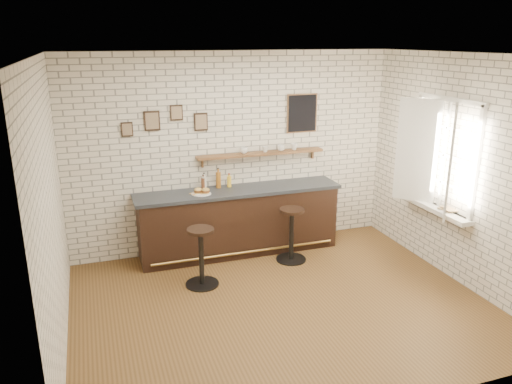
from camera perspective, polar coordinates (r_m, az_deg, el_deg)
ground at (r=6.36m, az=2.86°, el=-12.69°), size 5.00×5.00×0.00m
bar_counter at (r=7.59m, az=-1.93°, el=-3.31°), size 3.10×0.65×1.01m
sandwich_plate at (r=7.24m, az=-6.27°, el=-0.18°), size 0.28×0.28×0.01m
ciabatta_sandwich at (r=7.23m, az=-6.20°, el=0.16°), size 0.23×0.15×0.08m
potato_chips at (r=7.23m, az=-6.42°, el=-0.15°), size 0.27×0.17×0.00m
bitters_bottle_brown at (r=7.44m, az=-6.02°, el=1.00°), size 0.07×0.07×0.22m
bitters_bottle_white at (r=7.44m, az=-5.93°, el=1.09°), size 0.07×0.07×0.25m
bitters_bottle_amber at (r=7.48m, az=-4.32°, el=1.41°), size 0.07×0.07×0.31m
condiment_bottle_yellow at (r=7.54m, az=-3.09°, el=1.24°), size 0.07×0.07×0.21m
bar_stool_left at (r=6.66m, az=-6.27°, el=-7.18°), size 0.45×0.45×0.80m
bar_stool_right at (r=7.35m, az=4.08°, el=-4.68°), size 0.45×0.45×0.81m
wall_shelf at (r=7.62m, az=0.57°, el=4.41°), size 2.00×0.18×0.18m
shelf_cup_a at (r=7.52m, az=-1.39°, el=4.77°), size 0.16×0.16×0.09m
shelf_cup_b at (r=7.63m, az=1.05°, el=4.91°), size 0.11×0.11×0.08m
shelf_cup_c at (r=7.72m, az=2.89°, el=5.06°), size 0.12×0.12×0.09m
shelf_cup_d at (r=7.80m, az=4.38°, el=5.19°), size 0.12×0.12×0.10m
back_wall_decor at (r=7.54m, az=-0.88°, el=8.65°), size 2.96×0.02×0.56m
window_sill at (r=7.37m, az=19.70°, el=-1.74°), size 0.20×1.35×0.06m
casement_window at (r=7.15m, az=20.03°, el=3.92°), size 0.40×1.30×1.56m
book_lower at (r=7.19m, az=20.68°, el=-1.99°), size 0.22×0.26×0.02m
book_upper at (r=7.18m, az=20.68°, el=-1.83°), size 0.22×0.27×0.02m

